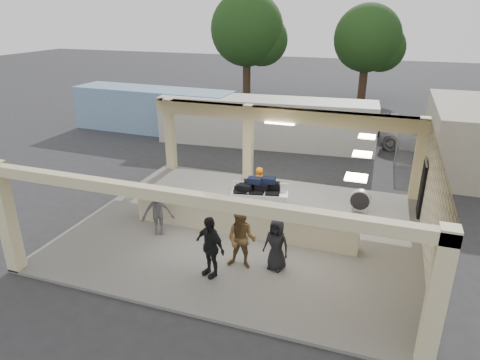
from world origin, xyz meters
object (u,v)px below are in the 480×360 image
at_px(baggage_counter, 242,221).
at_px(container_white, 265,122).
at_px(luggage_cart, 258,192).
at_px(passenger_d, 276,244).
at_px(passenger_b, 210,246).
at_px(car_dark, 398,126).
at_px(baggage_handler, 258,186).
at_px(passenger_a, 241,240).
at_px(car_white_a, 433,139).
at_px(passenger_c, 158,212).
at_px(drum_fan, 360,200).
at_px(container_blue, 154,110).

xyz_separation_m(baggage_counter, container_white, (-2.32, 10.92, 0.77)).
relative_size(luggage_cart, container_white, 0.20).
bearing_deg(passenger_d, passenger_b, -139.06).
xyz_separation_m(luggage_cart, passenger_b, (-0.00, -4.82, 0.25)).
xyz_separation_m(luggage_cart, car_dark, (5.16, 13.14, -0.15)).
distance_m(baggage_handler, container_white, 8.75).
relative_size(baggage_handler, passenger_b, 0.85).
xyz_separation_m(baggage_counter, passenger_a, (0.68, -1.98, 0.46)).
bearing_deg(car_white_a, baggage_counter, 168.01).
bearing_deg(passenger_c, car_dark, 32.78).
xyz_separation_m(car_white_a, container_white, (-9.23, -1.60, 0.59)).
bearing_deg(drum_fan, passenger_a, -118.05).
bearing_deg(passenger_c, luggage_cart, 18.06).
height_order(baggage_handler, container_white, container_white).
distance_m(passenger_d, container_white, 13.26).
height_order(baggage_counter, passenger_a, passenger_a).
distance_m(luggage_cart, passenger_d, 4.24).
bearing_deg(luggage_cart, passenger_a, -91.40).
distance_m(passenger_b, car_dark, 18.69).
distance_m(passenger_b, container_white, 13.79).
relative_size(luggage_cart, passenger_a, 1.32).
relative_size(passenger_a, car_white_a, 0.35).
height_order(luggage_cart, car_dark, luggage_cart).
bearing_deg(baggage_counter, container_blue, 131.18).
bearing_deg(passenger_b, car_white_a, 89.65).
distance_m(luggage_cart, drum_fan, 3.97).
distance_m(baggage_handler, car_dark, 13.86).
xyz_separation_m(passenger_d, container_white, (-4.01, 12.63, 0.42)).
bearing_deg(passenger_a, passenger_c, 161.66).
bearing_deg(drum_fan, luggage_cart, -161.87).
relative_size(passenger_a, container_blue, 0.18).
bearing_deg(car_white_a, container_blue, 110.54).
height_order(baggage_handler, passenger_d, passenger_d).
distance_m(drum_fan, container_blue, 16.09).
xyz_separation_m(container_white, container_blue, (-7.70, 0.53, 0.02)).
relative_size(baggage_handler, passenger_a, 0.86).
relative_size(luggage_cart, car_dark, 0.63).
height_order(baggage_counter, car_white_a, car_white_a).
distance_m(baggage_counter, drum_fan, 4.94).
relative_size(car_white_a, container_white, 0.43).
relative_size(drum_fan, baggage_handler, 0.56).
bearing_deg(car_white_a, passenger_c, 161.41).
height_order(luggage_cart, drum_fan, luggage_cart).
bearing_deg(car_dark, passenger_c, 157.36).
xyz_separation_m(luggage_cart, container_white, (-2.26, 8.78, 0.55)).
xyz_separation_m(passenger_a, container_blue, (-10.70, 13.43, 0.34)).
xyz_separation_m(drum_fan, passenger_d, (-2.07, -4.90, 0.34)).
bearing_deg(passenger_d, passenger_c, -177.15).
distance_m(passenger_b, passenger_c, 3.16).
relative_size(luggage_cart, baggage_handler, 1.53).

